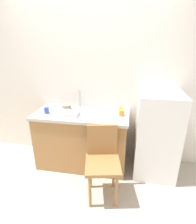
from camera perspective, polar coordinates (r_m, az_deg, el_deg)
The scene contains 12 objects.
ground_plane at distance 2.49m, azimuth -7.08°, elevation -24.78°, with size 8.00×8.00×0.00m, color #BCB2A3.
back_wall at distance 2.74m, azimuth -2.16°, elevation 11.44°, with size 4.80×0.10×2.64m, color white.
cabinet_base at distance 2.75m, azimuth -5.02°, elevation -8.96°, with size 1.31×0.60×0.81m, color #A87542.
countertop at distance 2.56m, azimuth -5.32°, elevation -0.71°, with size 1.35×0.64×0.04m, color #B7B7BC.
faucet at distance 2.76m, azimuth -5.89°, elevation 4.28°, with size 0.02×0.02×0.27m, color #B7B7BC.
refrigerator at distance 2.61m, azimuth 18.16°, elevation -6.94°, with size 0.56×0.60×1.20m, color white.
chair at distance 2.17m, azimuth 1.47°, elevation -14.94°, with size 0.47×0.47×0.89m.
dish_tray at distance 2.49m, azimuth -9.46°, elevation -0.43°, with size 0.28×0.20×0.05m, color white.
terracotta_bowl at distance 2.73m, azimuth -10.03°, elevation 1.64°, with size 0.14×0.14×0.07m, color gray.
cup_yellow at distance 2.60m, azimuth 7.35°, elevation 0.96°, with size 0.06×0.06×0.08m, color yellow.
cup_blue at distance 2.62m, azimuth -16.18°, elevation 0.54°, with size 0.07×0.07×0.09m, color blue.
cup_orange at distance 2.45m, azimuth 7.60°, elevation -0.34°, with size 0.08×0.08×0.08m, color orange.
Camera 1 is at (0.58, -1.64, 1.78)m, focal length 28.51 mm.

